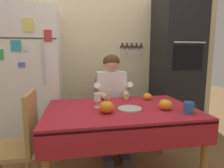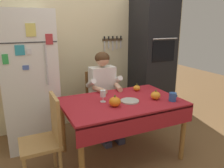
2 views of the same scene
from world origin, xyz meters
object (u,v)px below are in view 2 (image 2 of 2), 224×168
(coffee_mug, at_px, (173,97))
(wine_glass, at_px, (103,94))
(pumpkin_large, at_px, (137,88))
(serving_tray, at_px, (130,101))
(pumpkin_small, at_px, (115,102))
(pumpkin_medium, at_px, (156,95))
(dining_table, at_px, (122,108))
(chair_behind_person, at_px, (99,99))
(seated_person, at_px, (104,88))
(refrigerator, at_px, (29,80))
(wall_oven, at_px, (152,58))
(chair_left_side, at_px, (47,135))

(coffee_mug, relative_size, wine_glass, 0.81)
(pumpkin_large, xyz_separation_m, serving_tray, (-0.30, -0.34, -0.03))
(serving_tray, bearing_deg, pumpkin_small, -164.85)
(pumpkin_medium, bearing_deg, pumpkin_large, 92.97)
(dining_table, bearing_deg, chair_behind_person, 88.31)
(wine_glass, xyz_separation_m, pumpkin_small, (0.06, -0.19, -0.04))
(seated_person, relative_size, wine_glass, 8.83)
(pumpkin_medium, bearing_deg, wine_glass, 162.39)
(refrigerator, xyz_separation_m, wine_glass, (0.73, -0.81, -0.07))
(chair_behind_person, bearing_deg, wine_glass, -108.66)
(wall_oven, xyz_separation_m, pumpkin_small, (-1.21, -1.04, -0.26))
(wine_glass, relative_size, pumpkin_large, 1.42)
(chair_left_side, bearing_deg, serving_tray, -1.44)
(refrigerator, height_order, serving_tray, refrigerator)
(dining_table, height_order, pumpkin_medium, pumpkin_medium)
(wine_glass, xyz_separation_m, pumpkin_medium, (0.61, -0.19, -0.04))
(refrigerator, bearing_deg, chair_behind_person, -5.31)
(wall_oven, distance_m, pumpkin_medium, 1.26)
(chair_left_side, xyz_separation_m, pumpkin_large, (1.27, 0.31, 0.27))
(wine_glass, height_order, pumpkin_medium, wine_glass)
(chair_left_side, bearing_deg, seated_person, 34.40)
(wine_glass, bearing_deg, seated_person, 65.36)
(chair_left_side, height_order, wine_glass, chair_left_side)
(chair_behind_person, bearing_deg, pumpkin_medium, -68.07)
(wall_oven, height_order, serving_tray, wall_oven)
(wine_glass, distance_m, pumpkin_small, 0.20)
(refrigerator, distance_m, chair_behind_person, 1.05)
(refrigerator, bearing_deg, pumpkin_large, -24.48)
(pumpkin_medium, bearing_deg, serving_tray, 168.81)
(coffee_mug, bearing_deg, chair_left_side, 171.27)
(pumpkin_medium, height_order, serving_tray, pumpkin_medium)
(dining_table, distance_m, serving_tray, 0.13)
(dining_table, distance_m, seated_person, 0.61)
(seated_person, height_order, chair_left_side, seated_person)
(refrigerator, relative_size, chair_behind_person, 1.94)
(pumpkin_large, relative_size, serving_tray, 0.45)
(wine_glass, xyz_separation_m, serving_tray, (0.29, -0.13, -0.09))
(refrigerator, height_order, coffee_mug, refrigerator)
(wine_glass, distance_m, serving_tray, 0.33)
(wall_oven, distance_m, pumpkin_large, 0.97)
(chair_behind_person, height_order, pumpkin_small, chair_behind_person)
(wall_oven, bearing_deg, chair_behind_person, -172.78)
(pumpkin_medium, bearing_deg, dining_table, 163.28)
(refrigerator, bearing_deg, wall_oven, 1.14)
(dining_table, xyz_separation_m, coffee_mug, (0.54, -0.25, 0.13))
(wall_oven, xyz_separation_m, dining_table, (-1.05, -0.92, -0.39))
(chair_left_side, distance_m, coffee_mug, 1.48)
(dining_table, bearing_deg, wall_oven, 41.31)
(seated_person, bearing_deg, refrigerator, 163.99)
(dining_table, xyz_separation_m, wine_glass, (-0.22, 0.08, 0.18))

